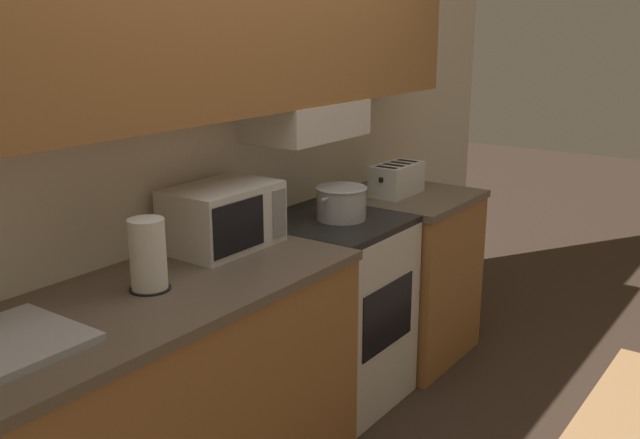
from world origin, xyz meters
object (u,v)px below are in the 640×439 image
object	(u,v)px
stove_range	(331,310)
microwave	(223,217)
paper_towel_roll	(148,255)
cooking_pot	(341,202)
toaster	(397,179)

from	to	relation	value
stove_range	microwave	size ratio (longest dim) A/B	2.00
stove_range	paper_towel_roll	xyz separation A→B (m)	(-1.08, -0.00, 0.57)
cooking_pot	microwave	distance (m)	0.64
toaster	paper_towel_roll	distance (m)	1.68
toaster	paper_towel_roll	world-z (taller)	paper_towel_roll
stove_range	microwave	xyz separation A→B (m)	(-0.59, 0.12, 0.57)
microwave	toaster	size ratio (longest dim) A/B	1.40
toaster	stove_range	bearing A→B (deg)	-179.41
cooking_pot	paper_towel_roll	bearing A→B (deg)	178.55
stove_range	paper_towel_roll	distance (m)	1.22
paper_towel_roll	stove_range	bearing A→B (deg)	0.11
microwave	paper_towel_roll	xyz separation A→B (m)	(-0.49, -0.12, -0.00)
cooking_pot	microwave	bearing A→B (deg)	166.50
cooking_pot	paper_towel_roll	size ratio (longest dim) A/B	1.29
microwave	paper_towel_roll	world-z (taller)	microwave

